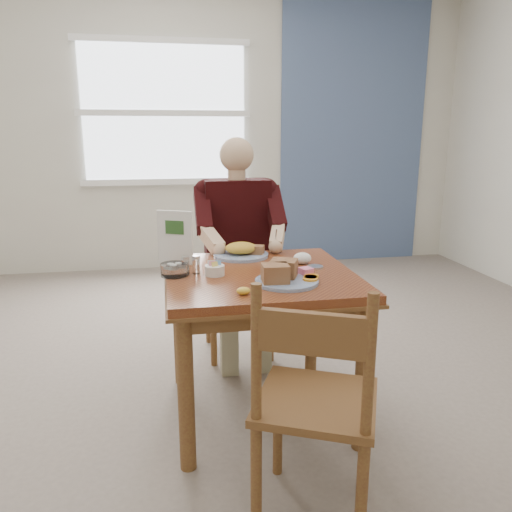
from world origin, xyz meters
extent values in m
plane|color=#6C5F57|center=(0.00, 0.00, 0.00)|extent=(6.00, 6.00, 0.00)
plane|color=beige|center=(0.00, 3.00, 1.40)|extent=(5.50, 0.00, 5.50)
cube|color=#465B83|center=(1.60, 2.98, 1.40)|extent=(1.60, 0.02, 2.80)
ellipsoid|color=gold|center=(-0.13, -0.32, 0.77)|extent=(0.07, 0.06, 0.03)
ellipsoid|color=white|center=(0.25, 0.12, 0.78)|extent=(0.11, 0.09, 0.06)
cylinder|color=silver|center=(0.29, 0.03, 0.76)|extent=(0.10, 0.10, 0.01)
cube|color=white|center=(-0.40, 2.97, 1.60)|extent=(1.60, 0.02, 1.30)
cube|color=white|center=(-0.40, 2.96, 2.28)|extent=(1.72, 0.04, 0.06)
cube|color=white|center=(-0.40, 2.96, 0.92)|extent=(1.72, 0.04, 0.06)
cube|color=white|center=(-0.40, 2.96, 1.60)|extent=(1.72, 0.04, 0.06)
cube|color=brown|center=(0.00, 0.00, 0.73)|extent=(0.90, 0.90, 0.04)
cube|color=brown|center=(0.00, 0.00, 0.70)|extent=(0.92, 0.92, 0.01)
cylinder|color=brown|center=(-0.39, -0.39, 0.35)|extent=(0.07, 0.07, 0.71)
cylinder|color=brown|center=(0.39, -0.39, 0.35)|extent=(0.07, 0.07, 0.71)
cylinder|color=brown|center=(-0.39, 0.39, 0.35)|extent=(0.07, 0.07, 0.71)
cylinder|color=brown|center=(0.39, 0.39, 0.35)|extent=(0.07, 0.07, 0.71)
cube|color=brown|center=(0.00, -0.39, 0.66)|extent=(0.80, 0.03, 0.08)
cube|color=brown|center=(0.00, 0.39, 0.66)|extent=(0.80, 0.03, 0.08)
cube|color=brown|center=(-0.39, 0.00, 0.66)|extent=(0.03, 0.80, 0.08)
cube|color=brown|center=(0.39, 0.00, 0.66)|extent=(0.03, 0.80, 0.08)
cylinder|color=brown|center=(-0.18, 0.57, 0.23)|extent=(0.04, 0.04, 0.45)
cylinder|color=brown|center=(0.18, 0.57, 0.23)|extent=(0.04, 0.04, 0.45)
cylinder|color=brown|center=(-0.18, 0.93, 0.23)|extent=(0.04, 0.04, 0.45)
cylinder|color=brown|center=(0.18, 0.93, 0.23)|extent=(0.04, 0.04, 0.45)
cube|color=brown|center=(0.00, 0.75, 0.47)|extent=(0.42, 0.42, 0.03)
cylinder|color=brown|center=(-0.18, 0.93, 0.70)|extent=(0.04, 0.04, 0.50)
cylinder|color=brown|center=(0.18, 0.93, 0.70)|extent=(0.04, 0.04, 0.50)
cube|color=brown|center=(0.00, 0.93, 0.80)|extent=(0.38, 0.03, 0.14)
cylinder|color=brown|center=(-0.02, -0.49, 0.23)|extent=(0.05, 0.05, 0.45)
cylinder|color=brown|center=(0.31, -0.64, 0.23)|extent=(0.05, 0.05, 0.45)
cylinder|color=brown|center=(-0.17, -0.82, 0.23)|extent=(0.05, 0.05, 0.45)
cylinder|color=brown|center=(0.16, -0.97, 0.23)|extent=(0.05, 0.05, 0.45)
cube|color=brown|center=(0.07, -0.73, 0.47)|extent=(0.56, 0.56, 0.03)
cylinder|color=brown|center=(-0.17, -0.82, 0.70)|extent=(0.05, 0.05, 0.50)
cylinder|color=brown|center=(0.16, -0.97, 0.70)|extent=(0.05, 0.05, 0.50)
cube|color=brown|center=(-0.01, -0.89, 0.80)|extent=(0.36, 0.19, 0.14)
cube|color=#9C9775|center=(-0.10, 0.63, 0.54)|extent=(0.13, 0.38, 0.12)
cube|color=#9C9775|center=(0.10, 0.63, 0.54)|extent=(0.13, 0.38, 0.12)
cube|color=#9C9775|center=(-0.10, 0.45, 0.24)|extent=(0.10, 0.10, 0.48)
cube|color=#9C9775|center=(0.10, 0.45, 0.24)|extent=(0.10, 0.10, 0.48)
cube|color=black|center=(0.00, 0.78, 0.84)|extent=(0.40, 0.22, 0.58)
sphere|color=black|center=(-0.19, 0.78, 1.06)|extent=(0.15, 0.15, 0.15)
sphere|color=black|center=(0.19, 0.78, 1.06)|extent=(0.15, 0.15, 0.15)
cylinder|color=tan|center=(0.00, 0.76, 1.15)|extent=(0.11, 0.11, 0.08)
sphere|color=tan|center=(0.00, 0.76, 1.28)|extent=(0.21, 0.21, 0.21)
cube|color=black|center=(-0.22, 0.67, 0.96)|extent=(0.09, 0.29, 0.27)
cube|color=black|center=(0.22, 0.67, 0.96)|extent=(0.09, 0.29, 0.27)
sphere|color=black|center=(-0.22, 0.55, 0.86)|extent=(0.09, 0.09, 0.09)
sphere|color=black|center=(0.22, 0.55, 0.86)|extent=(0.09, 0.09, 0.09)
cube|color=tan|center=(-0.19, 0.46, 0.82)|extent=(0.14, 0.23, 0.14)
cube|color=tan|center=(0.19, 0.46, 0.82)|extent=(0.14, 0.23, 0.14)
sphere|color=tan|center=(-0.16, 0.37, 0.79)|extent=(0.08, 0.08, 0.08)
sphere|color=tan|center=(0.16, 0.37, 0.79)|extent=(0.08, 0.08, 0.08)
cylinder|color=silver|center=(0.16, 0.37, 0.84)|extent=(0.01, 0.05, 0.12)
cylinder|color=white|center=(0.08, -0.20, 0.76)|extent=(0.33, 0.33, 0.02)
cube|color=#B3784F|center=(0.03, -0.22, 0.81)|extent=(0.12, 0.11, 0.08)
cube|color=#B3784F|center=(0.08, -0.14, 0.81)|extent=(0.15, 0.14, 0.08)
cylinder|color=orange|center=(0.19, -0.22, 0.77)|extent=(0.09, 0.09, 0.01)
cylinder|color=orange|center=(0.20, -0.19, 0.77)|extent=(0.07, 0.07, 0.01)
cylinder|color=orange|center=(0.21, -0.17, 0.77)|extent=(0.08, 0.08, 0.01)
cube|color=pink|center=(0.19, -0.12, 0.78)|extent=(0.07, 0.07, 0.03)
cylinder|color=white|center=(-0.04, 0.33, 0.76)|extent=(0.39, 0.39, 0.02)
ellipsoid|color=yellow|center=(-0.04, 0.33, 0.80)|extent=(0.21, 0.20, 0.06)
cube|color=#B3784F|center=(0.03, 0.33, 0.79)|extent=(0.13, 0.10, 0.04)
cylinder|color=white|center=(-0.22, -0.01, 0.77)|extent=(0.10, 0.10, 0.05)
cube|color=pink|center=(-0.23, -0.01, 0.81)|extent=(0.04, 0.02, 0.02)
cube|color=#6699D8|center=(-0.21, 0.00, 0.81)|extent=(0.04, 0.02, 0.02)
cube|color=#EAD159|center=(-0.22, -0.02, 0.81)|extent=(0.04, 0.03, 0.02)
cube|color=white|center=(-0.24, 0.01, 0.81)|extent=(0.04, 0.02, 0.02)
cylinder|color=white|center=(-0.36, 0.03, 0.79)|extent=(0.04, 0.04, 0.07)
cylinder|color=silver|center=(-0.36, 0.03, 0.83)|extent=(0.04, 0.04, 0.02)
cylinder|color=white|center=(-0.31, 0.04, 0.79)|extent=(0.04, 0.04, 0.07)
cylinder|color=silver|center=(-0.31, 0.04, 0.83)|extent=(0.04, 0.04, 0.02)
cylinder|color=white|center=(-0.41, 0.02, 0.78)|extent=(0.15, 0.15, 0.06)
cylinder|color=white|center=(-0.43, 0.02, 0.80)|extent=(0.04, 0.04, 0.02)
cylinder|color=white|center=(-0.39, 0.03, 0.80)|extent=(0.04, 0.04, 0.02)
cylinder|color=white|center=(-0.42, 0.00, 0.80)|extent=(0.04, 0.04, 0.02)
cube|color=white|center=(-0.40, 0.24, 0.89)|extent=(0.18, 0.09, 0.28)
cube|color=#2D5926|center=(-0.40, 0.23, 0.94)|extent=(0.09, 0.05, 0.07)
camera|label=1|loc=(-0.44, -2.29, 1.41)|focal=35.00mm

